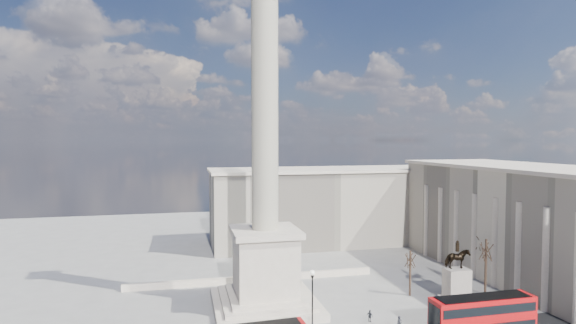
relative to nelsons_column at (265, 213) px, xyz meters
The scene contains 14 objects.
ground 13.85m from the nelsons_column, 90.00° to the right, with size 180.00×180.00×0.00m, color gray.
nelsons_column is the anchor object (origin of this frame).
balustrade_wall 16.55m from the nelsons_column, 90.00° to the left, with size 40.00×0.60×1.10m, color beige.
building_east 45.42m from the nelsons_column, ahead, with size 19.00×46.00×18.60m.
building_northeast 40.57m from the nelsons_column, 60.26° to the left, with size 51.00×17.00×16.60m.
red_bus_c 29.18m from the nelsons_column, 34.57° to the right, with size 12.31×2.95×4.99m.
victorian_lamp 12.80m from the nelsons_column, 63.48° to the right, with size 0.62×0.62×7.23m.
equestrian_statue 28.94m from the nelsons_column, ahead, with size 4.17×3.13×8.64m.
bare_tree_near 32.84m from the nelsons_column, ahead, with size 2.02×2.02×8.83m.
bare_tree_mid 22.74m from the nelsons_column, ahead, with size 1.85×1.85×7.00m.
bare_tree_far 37.36m from the nelsons_column, ahead, with size 1.99×1.99×8.15m.
pedestrian_walking 21.79m from the nelsons_column, 39.15° to the right, with size 0.69×0.45×1.90m, color #212227.
pedestrian_standing 37.94m from the nelsons_column, 14.60° to the right, with size 0.85×0.66×1.74m, color #212227.
pedestrian_crossing 18.78m from the nelsons_column, 33.99° to the right, with size 0.89×0.37×1.52m, color #212227.
Camera 1 is at (-10.81, -54.41, 22.79)m, focal length 28.00 mm.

